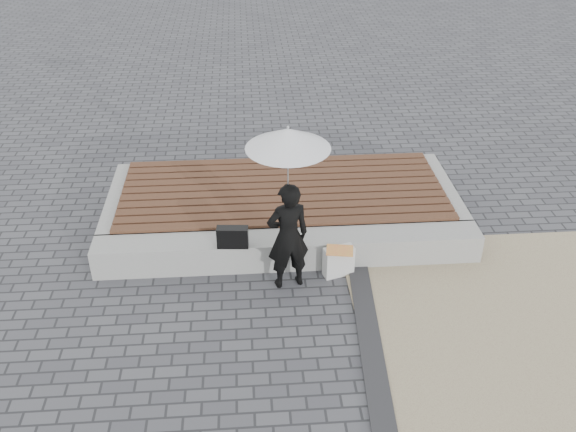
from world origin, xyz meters
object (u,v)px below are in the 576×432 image
object	(u,v)px
seating_ledge	(289,249)
handbag	(233,237)
parasol	(288,138)
canvas_tote	(339,261)
woman	(288,236)

from	to	relation	value
seating_ledge	handbag	size ratio (longest dim) A/B	12.83
parasol	canvas_tote	world-z (taller)	parasol
seating_ledge	woman	bearing A→B (deg)	-95.56
woman	canvas_tote	distance (m)	0.84
canvas_tote	woman	bearing A→B (deg)	177.14
seating_ledge	handbag	xyz separation A→B (m)	(-0.71, -0.17, 0.34)
seating_ledge	parasol	world-z (taller)	parasol
parasol	handbag	distance (m)	1.63
parasol	handbag	xyz separation A→B (m)	(-0.67, 0.29, -1.46)
woman	canvas_tote	bearing A→B (deg)	-179.85
handbag	canvas_tote	distance (m)	1.37
parasol	woman	bearing A→B (deg)	180.00
seating_ledge	canvas_tote	distance (m)	0.68
parasol	seating_ledge	bearing A→B (deg)	84.44
handbag	parasol	bearing A→B (deg)	-19.37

